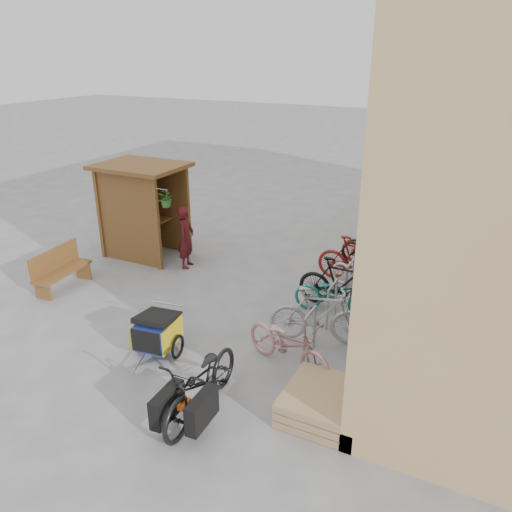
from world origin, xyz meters
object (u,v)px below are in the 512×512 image
at_px(cargo_bike, 201,384).
at_px(bike_3, 341,285).
at_px(bike_6, 376,253).
at_px(bike_5, 356,260).
at_px(person_kiosk, 186,237).
at_px(kiosk, 140,197).
at_px(bike_7, 375,246).
at_px(pallet_stack, 320,402).
at_px(shopping_carts, 416,226).
at_px(bike_0, 288,344).
at_px(bench, 60,268).
at_px(bike_1, 319,315).
at_px(child_trailer, 157,331).
at_px(bike_4, 362,273).
at_px(bike_2, 335,294).

height_order(cargo_bike, bike_3, bike_3).
distance_m(bike_3, bike_6, 2.16).
bearing_deg(bike_5, person_kiosk, 104.32).
relative_size(kiosk, cargo_bike, 1.23).
bearing_deg(bike_6, bike_7, 31.69).
bearing_deg(person_kiosk, bike_7, -75.14).
xyz_separation_m(bike_5, bike_7, (0.12, 1.28, -0.06)).
height_order(pallet_stack, person_kiosk, person_kiosk).
xyz_separation_m(shopping_carts, bike_5, (-0.81, -2.98, -0.04)).
relative_size(cargo_bike, bike_0, 1.13).
relative_size(bench, shopping_carts, 0.67).
distance_m(bench, bike_5, 6.71).
xyz_separation_m(bike_1, bike_3, (-0.03, 1.40, 0.01)).
distance_m(kiosk, cargo_bike, 6.69).
height_order(child_trailer, person_kiosk, person_kiosk).
bearing_deg(shopping_carts, kiosk, -149.03).
height_order(bike_4, bike_5, bike_5).
height_order(bike_2, bike_6, bike_6).
relative_size(shopping_carts, person_kiosk, 1.46).
bearing_deg(bike_6, shopping_carts, 0.68).
height_order(child_trailer, bike_1, bike_1).
bearing_deg(bike_7, bike_6, -175.35).
bearing_deg(pallet_stack, bike_1, 110.60).
height_order(cargo_bike, bike_2, cargo_bike).
distance_m(shopping_carts, bike_2, 4.67).
bearing_deg(bike_5, cargo_bike, 172.79).
xyz_separation_m(pallet_stack, bench, (-6.68, 1.41, 0.27)).
xyz_separation_m(pallet_stack, cargo_bike, (-1.56, -0.76, 0.31)).
distance_m(child_trailer, bike_5, 4.98).
relative_size(kiosk, child_trailer, 1.76).
xyz_separation_m(person_kiosk, bike_5, (3.99, 0.97, -0.22)).
bearing_deg(bike_4, bike_2, -173.88).
distance_m(kiosk, shopping_carts, 7.38).
relative_size(bike_6, bike_7, 1.17).
bearing_deg(cargo_bike, bike_0, 64.91).
xyz_separation_m(shopping_carts, bike_6, (-0.53, -2.22, -0.09)).
relative_size(kiosk, bike_1, 1.38).
xyz_separation_m(shopping_carts, person_kiosk, (-4.80, -3.95, 0.18)).
relative_size(pallet_stack, shopping_carts, 0.53).
bearing_deg(pallet_stack, person_kiosk, 142.50).
distance_m(bench, shopping_carts, 9.13).
relative_size(child_trailer, bike_3, 0.77).
bearing_deg(bike_5, kiosk, 98.85).
xyz_separation_m(bench, bike_1, (5.97, 0.47, 0.07)).
bearing_deg(pallet_stack, bench, 168.12).
bearing_deg(child_trailer, bike_7, 58.94).
height_order(kiosk, child_trailer, kiosk).
xyz_separation_m(bike_1, bike_4, (0.12, 2.47, -0.14)).
height_order(bench, bike_6, bike_6).
height_order(kiosk, bike_0, kiosk).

